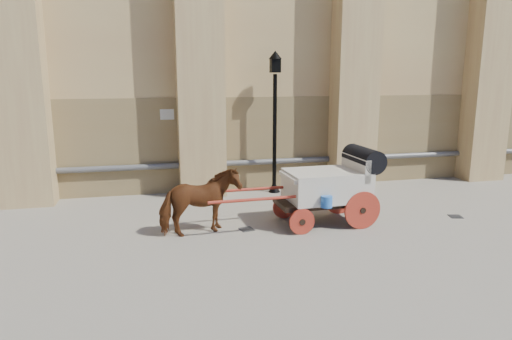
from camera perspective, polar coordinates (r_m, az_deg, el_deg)
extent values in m
plane|color=gray|center=(11.26, 0.53, -7.35)|extent=(90.00, 90.00, 0.00)
cube|color=olive|center=(15.32, 4.21, 3.56)|extent=(44.00, 0.35, 3.00)
cylinder|color=#59595B|center=(15.17, 4.47, 1.18)|extent=(42.00, 0.18, 0.18)
cube|color=beige|center=(14.37, -11.06, 6.84)|extent=(0.42, 0.04, 0.32)
imported|color=brown|center=(10.74, -7.03, -4.03)|extent=(2.00, 1.26, 1.56)
cube|color=black|center=(11.62, 8.27, -3.90)|extent=(2.33, 1.13, 0.13)
cube|color=beige|center=(11.55, 8.80, -1.87)|extent=(2.03, 1.38, 0.73)
cube|color=beige|center=(11.80, 12.34, 0.36)|extent=(0.21, 1.31, 0.57)
cube|color=beige|center=(11.17, 4.68, -0.87)|extent=(0.41, 1.16, 0.10)
cylinder|color=black|center=(11.86, 13.28, 1.40)|extent=(0.63, 1.33, 0.58)
cylinder|color=#A72D1D|center=(11.42, 13.16, -4.92)|extent=(0.94, 0.10, 0.94)
cylinder|color=#A72D1D|center=(12.53, 10.37, -3.30)|extent=(0.94, 0.10, 0.94)
cylinder|color=#A72D1D|center=(10.84, 5.76, -6.45)|extent=(0.63, 0.09, 0.63)
cylinder|color=#A72D1D|center=(12.00, 3.56, -4.59)|extent=(0.63, 0.09, 0.63)
cylinder|color=#A72D1D|center=(10.54, 0.70, -3.65)|extent=(2.50, 0.17, 0.07)
cylinder|color=#A72D1D|center=(11.42, -0.59, -2.43)|extent=(2.50, 0.17, 0.07)
cylinder|color=blue|center=(10.84, 8.81, -3.93)|extent=(0.27, 0.27, 0.27)
cylinder|color=black|center=(14.33, 2.35, 4.46)|extent=(0.12, 0.12, 3.72)
cone|color=black|center=(14.64, 2.29, -2.05)|extent=(0.37, 0.37, 0.37)
cube|color=black|center=(14.21, 2.42, 12.95)|extent=(0.29, 0.29, 0.43)
cone|color=black|center=(14.22, 2.43, 14.20)|extent=(0.41, 0.41, 0.25)
cube|color=black|center=(11.21, -1.18, -7.41)|extent=(0.38, 0.38, 0.01)
cube|color=black|center=(13.28, 23.67, -5.34)|extent=(0.39, 0.39, 0.01)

